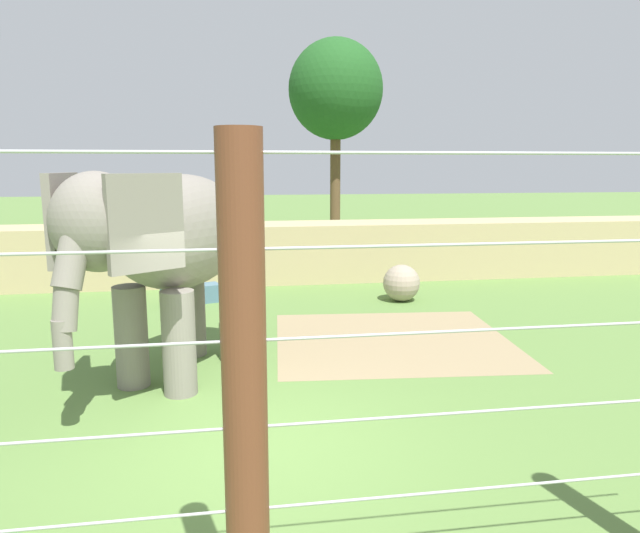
% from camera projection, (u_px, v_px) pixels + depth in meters
% --- Properties ---
extents(ground_plane, '(120.00, 120.00, 0.00)m').
position_uv_depth(ground_plane, '(251.00, 443.00, 7.02)').
color(ground_plane, '#5B7F3D').
extents(dirt_patch, '(4.78, 4.40, 0.01)m').
position_uv_depth(dirt_patch, '(393.00, 340.00, 11.16)').
color(dirt_patch, '#937F5B').
rests_on(dirt_patch, ground).
extents(embankment_wall, '(36.00, 1.80, 1.67)m').
position_uv_depth(embankment_wall, '(238.00, 253.00, 16.70)').
color(embankment_wall, tan).
rests_on(embankment_wall, ground).
extents(elephant, '(3.13, 4.01, 3.28)m').
position_uv_depth(elephant, '(169.00, 243.00, 8.74)').
color(elephant, gray).
rests_on(elephant, ground).
extents(enrichment_ball, '(0.92, 0.92, 0.92)m').
position_uv_depth(enrichment_ball, '(401.00, 283.00, 14.30)').
color(enrichment_ball, gray).
rests_on(enrichment_ball, ground).
extents(cable_fence, '(8.22, 0.28, 3.56)m').
position_uv_depth(cable_fence, '(257.00, 421.00, 3.54)').
color(cable_fence, brown).
rests_on(cable_fence, ground).
extents(feed_trough, '(1.49, 0.91, 0.44)m').
position_uv_depth(feed_trough, '(191.00, 294.00, 14.10)').
color(feed_trough, slate).
rests_on(feed_trough, ground).
extents(tree_left_of_centre, '(3.96, 3.96, 8.57)m').
position_uv_depth(tree_left_of_centre, '(336.00, 91.00, 24.07)').
color(tree_left_of_centre, brown).
rests_on(tree_left_of_centre, ground).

